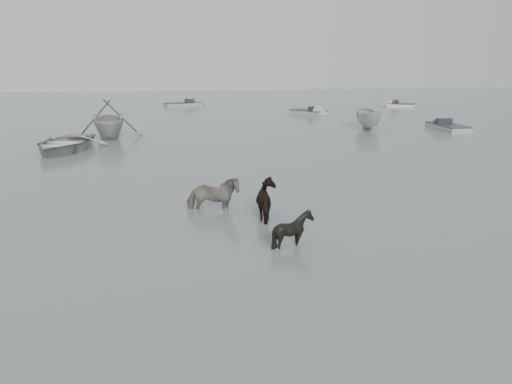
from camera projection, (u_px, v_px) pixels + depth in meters
The scene contains 11 objects.
ground at pixel (291, 229), 15.24m from camera, with size 140.00×140.00×0.00m, color #55665F.
pony_pinto at pixel (213, 188), 16.97m from camera, with size 0.84×1.84×1.55m, color black.
pony_dark at pixel (270, 196), 16.25m from camera, with size 1.41×1.21×1.42m, color black.
pony_black at pixel (293, 225), 13.75m from camera, with size 0.96×1.08×1.19m, color black.
rowboat_lead at pixel (64, 141), 28.00m from camera, with size 3.86×5.41×1.12m, color #AEADA9.
rowboat_trail at pixel (108, 117), 32.70m from camera, with size 4.38×5.08×2.68m, color #A0A3A0.
boat_small at pixel (369, 118), 36.70m from camera, with size 1.60×4.26×1.64m, color #B5B5B0.
skiff_port at pixel (448, 124), 36.54m from camera, with size 5.69×1.60×0.75m, color gray, non-canonical shape.
skiff_mid at pixel (309, 110), 46.78m from camera, with size 4.77×1.60×0.75m, color gray, non-canonical shape.
skiff_star at pixel (401, 103), 53.74m from camera, with size 4.01×1.60×0.75m, color silver, non-canonical shape.
skiff_far at pixel (183, 103), 54.78m from camera, with size 5.57×1.60×0.75m, color gray, non-canonical shape.
Camera 1 is at (-3.41, -14.07, 5.03)m, focal length 35.00 mm.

